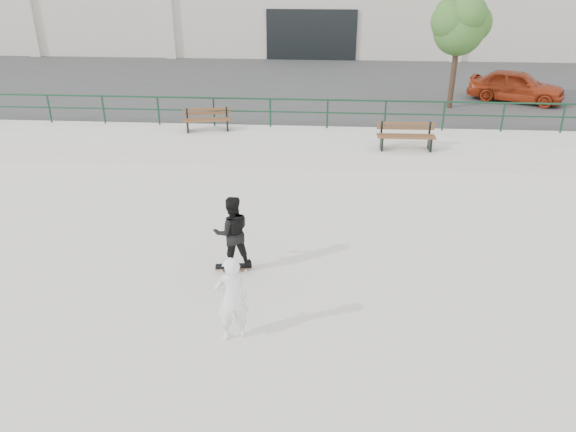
# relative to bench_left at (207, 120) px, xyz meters

# --- Properties ---
(ground) EXTENTS (120.00, 120.00, 0.00)m
(ground) POSITION_rel_bench_left_xyz_m (3.14, -10.24, -0.87)
(ground) COLOR silver
(ground) RESTS_ON ground
(ledge) EXTENTS (30.00, 3.00, 0.50)m
(ledge) POSITION_rel_bench_left_xyz_m (3.14, -0.74, -0.62)
(ledge) COLOR beige
(ledge) RESTS_ON ground
(parking_strip) EXTENTS (60.00, 14.00, 0.50)m
(parking_strip) POSITION_rel_bench_left_xyz_m (3.14, 7.76, -0.62)
(parking_strip) COLOR #3A3A3A
(parking_strip) RESTS_ON ground
(railing) EXTENTS (28.00, 0.06, 1.03)m
(railing) POSITION_rel_bench_left_xyz_m (3.14, 0.56, 0.37)
(railing) COLOR #163C26
(railing) RESTS_ON ledge
(bench_left) EXTENTS (1.70, 0.80, 0.75)m
(bench_left) POSITION_rel_bench_left_xyz_m (0.00, 0.00, 0.00)
(bench_left) COLOR brown
(bench_left) RESTS_ON ledge
(bench_right) EXTENTS (1.81, 0.56, 0.83)m
(bench_right) POSITION_rel_bench_left_xyz_m (6.61, -1.53, 0.04)
(bench_right) COLOR brown
(bench_right) RESTS_ON ledge
(tree) EXTENTS (2.38, 2.11, 4.23)m
(tree) POSITION_rel_bench_left_xyz_m (8.99, 3.71, 2.80)
(tree) COLOR #443022
(tree) RESTS_ON parking_strip
(red_car) EXTENTS (4.02, 2.87, 1.27)m
(red_car) POSITION_rel_bench_left_xyz_m (11.82, 4.91, 0.26)
(red_car) COLOR #9B2F13
(red_car) RESTS_ON parking_strip
(skateboard) EXTENTS (0.80, 0.30, 0.09)m
(skateboard) POSITION_rel_bench_left_xyz_m (2.22, -8.38, -0.80)
(skateboard) COLOR black
(skateboard) RESTS_ON ground
(standing_skater) EXTENTS (0.93, 0.82, 1.61)m
(standing_skater) POSITION_rel_bench_left_xyz_m (2.22, -8.38, 0.03)
(standing_skater) COLOR black
(standing_skater) RESTS_ON skateboard
(seated_skater) EXTENTS (0.69, 0.57, 1.61)m
(seated_skater) POSITION_rel_bench_left_xyz_m (2.58, -10.66, -0.07)
(seated_skater) COLOR white
(seated_skater) RESTS_ON ground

